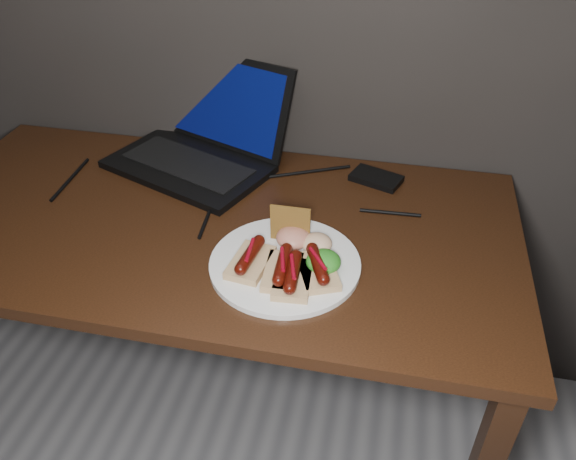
% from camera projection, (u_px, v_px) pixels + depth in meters
% --- Properties ---
extents(desk, '(1.40, 0.70, 0.75)m').
position_uv_depth(desk, '(211.00, 250.00, 1.33)').
color(desk, '#351A0D').
rests_on(desk, ground).
extents(laptop, '(0.50, 0.45, 0.25)m').
position_uv_depth(laptop, '(201.00, 142.00, 1.47)').
color(laptop, black).
rests_on(laptop, desk).
extents(hard_drive, '(0.14, 0.11, 0.02)m').
position_uv_depth(hard_drive, '(376.00, 178.00, 1.41)').
color(hard_drive, black).
rests_on(hard_drive, desk).
extents(desk_cables, '(0.88, 0.38, 0.01)m').
position_uv_depth(desk_cables, '(234.00, 191.00, 1.37)').
color(desk_cables, black).
rests_on(desk_cables, desk).
extents(plate, '(0.40, 0.40, 0.01)m').
position_uv_depth(plate, '(285.00, 264.00, 1.15)').
color(plate, silver).
rests_on(plate, desk).
extents(bread_sausage_left, '(0.08, 0.12, 0.04)m').
position_uv_depth(bread_sausage_left, '(250.00, 259.00, 1.12)').
color(bread_sausage_left, '#DDBD81').
rests_on(bread_sausage_left, plate).
extents(bread_sausage_center, '(0.08, 0.12, 0.04)m').
position_uv_depth(bread_sausage_center, '(283.00, 269.00, 1.10)').
color(bread_sausage_center, '#DDBD81').
rests_on(bread_sausage_center, plate).
extents(bread_sausage_right, '(0.11, 0.13, 0.04)m').
position_uv_depth(bread_sausage_right, '(317.00, 268.00, 1.10)').
color(bread_sausage_right, '#DDBD81').
rests_on(bread_sausage_right, plate).
extents(bread_sausage_extra, '(0.08, 0.12, 0.04)m').
position_uv_depth(bread_sausage_extra, '(293.00, 276.00, 1.08)').
color(bread_sausage_extra, '#DDBD81').
rests_on(bread_sausage_extra, plate).
extents(crispbread, '(0.09, 0.01, 0.08)m').
position_uv_depth(crispbread, '(290.00, 224.00, 1.17)').
color(crispbread, olive).
rests_on(crispbread, plate).
extents(salad_greens, '(0.07, 0.07, 0.04)m').
position_uv_depth(salad_greens, '(323.00, 262.00, 1.11)').
color(salad_greens, '#185B12').
rests_on(salad_greens, plate).
extents(salsa_mound, '(0.07, 0.07, 0.04)m').
position_uv_depth(salsa_mound, '(293.00, 237.00, 1.17)').
color(salsa_mound, '#A21018').
rests_on(salsa_mound, plate).
extents(coleslaw_mound, '(0.06, 0.06, 0.04)m').
position_uv_depth(coleslaw_mound, '(317.00, 244.00, 1.16)').
color(coleslaw_mound, beige).
rests_on(coleslaw_mound, plate).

